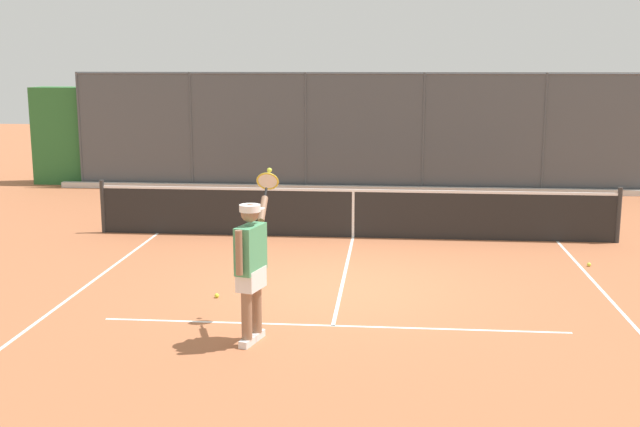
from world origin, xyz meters
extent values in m
plane|color=#A8603D|center=(0.00, 0.00, 0.00)|extent=(60.00, 60.00, 0.00)
cube|color=white|center=(0.00, 1.77, 0.00)|extent=(6.13, 0.05, 0.01)
cube|color=white|center=(-3.93, 1.29, 0.00)|extent=(0.05, 9.59, 0.01)
cube|color=white|center=(3.93, 1.29, 0.00)|extent=(0.05, 9.59, 0.01)
cube|color=white|center=(0.00, -0.86, 0.00)|extent=(0.05, 5.28, 0.01)
cylinder|color=#474C51|center=(-4.65, -9.19, 1.56)|extent=(0.07, 0.07, 3.12)
cylinder|color=#474C51|center=(-1.55, -9.19, 1.56)|extent=(0.07, 0.07, 3.12)
cylinder|color=#474C51|center=(1.55, -9.19, 1.56)|extent=(0.07, 0.07, 3.12)
cylinder|color=#474C51|center=(4.65, -9.19, 1.56)|extent=(0.07, 0.07, 3.12)
cylinder|color=#474C51|center=(7.75, -9.19, 1.56)|extent=(0.07, 0.07, 3.12)
cylinder|color=#474C51|center=(0.00, -9.19, 3.08)|extent=(15.50, 0.05, 0.05)
cube|color=#474C51|center=(0.00, -9.19, 1.56)|extent=(15.50, 0.02, 3.12)
cube|color=#2D6B33|center=(0.00, -9.84, 1.35)|extent=(18.50, 0.90, 2.69)
cube|color=silver|center=(0.00, -9.01, 0.07)|extent=(16.50, 0.18, 0.15)
cylinder|color=#2D2D2D|center=(-5.04, -3.50, 0.54)|extent=(0.09, 0.09, 1.07)
cylinder|color=#2D2D2D|center=(5.04, -3.50, 0.54)|extent=(0.09, 0.09, 1.07)
cube|color=black|center=(0.00, -3.50, 0.46)|extent=(9.99, 0.02, 0.91)
cube|color=white|center=(0.00, -3.50, 0.94)|extent=(9.99, 0.04, 0.05)
cube|color=white|center=(0.00, -3.50, 0.46)|extent=(0.05, 0.04, 0.91)
cube|color=silver|center=(0.99, 2.60, 0.04)|extent=(0.18, 0.28, 0.09)
cylinder|color=#8C664C|center=(0.99, 2.60, 0.49)|extent=(0.13, 0.13, 0.80)
cube|color=silver|center=(0.91, 2.34, 0.04)|extent=(0.18, 0.28, 0.09)
cylinder|color=#8C664C|center=(0.91, 2.34, 0.49)|extent=(0.13, 0.13, 0.80)
cube|color=white|center=(0.95, 2.47, 0.81)|extent=(0.33, 0.47, 0.26)
cube|color=#4C9E6B|center=(0.95, 2.47, 1.18)|extent=(0.34, 0.53, 0.58)
cylinder|color=#8C664C|center=(1.03, 2.76, 1.21)|extent=(0.08, 0.08, 0.53)
cylinder|color=#8C664C|center=(0.87, 2.01, 1.59)|extent=(0.09, 0.39, 0.30)
sphere|color=#8C664C|center=(0.95, 2.47, 1.62)|extent=(0.22, 0.22, 0.22)
cylinder|color=white|center=(0.95, 2.47, 1.68)|extent=(0.32, 0.32, 0.08)
cube|color=white|center=(0.91, 2.35, 1.65)|extent=(0.24, 0.24, 0.02)
cylinder|color=black|center=(0.87, 1.76, 1.75)|extent=(0.03, 0.17, 0.13)
torus|color=gold|center=(0.87, 1.58, 1.87)|extent=(0.30, 0.19, 0.26)
cylinder|color=silver|center=(0.87, 1.58, 1.87)|extent=(0.25, 0.14, 0.21)
sphere|color=#C1D138|center=(0.87, 1.40, 1.99)|extent=(0.07, 0.07, 0.07)
sphere|color=#D6E042|center=(-4.08, -1.64, 0.03)|extent=(0.07, 0.07, 0.07)
sphere|color=#CCDB33|center=(1.79, 0.69, 0.03)|extent=(0.07, 0.07, 0.07)
camera|label=1|loc=(-0.72, 11.57, 3.41)|focal=44.17mm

